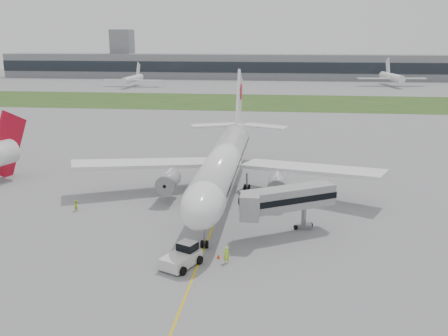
# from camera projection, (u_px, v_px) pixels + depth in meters

# --- Properties ---
(ground) EXTENTS (600.00, 600.00, 0.00)m
(ground) POSITION_uv_depth(u_px,v_px,m) (221.00, 206.00, 72.37)
(ground) COLOR gray
(ground) RESTS_ON ground
(apron_markings) EXTENTS (70.00, 70.00, 0.04)m
(apron_markings) POSITION_uv_depth(u_px,v_px,m) (216.00, 218.00, 67.57)
(apron_markings) COLOR gold
(apron_markings) RESTS_ON ground
(grass_strip) EXTENTS (600.00, 50.00, 0.02)m
(grass_strip) POSITION_uv_depth(u_px,v_px,m) (262.00, 102.00, 187.54)
(grass_strip) COLOR #27471A
(grass_strip) RESTS_ON ground
(terminal_building) EXTENTS (320.00, 22.30, 14.00)m
(terminal_building) POSITION_uv_depth(u_px,v_px,m) (271.00, 66.00, 291.21)
(terminal_building) COLOR gray
(terminal_building) RESTS_ON ground
(control_tower) EXTENTS (12.00, 12.00, 56.00)m
(control_tower) POSITION_uv_depth(u_px,v_px,m) (124.00, 77.00, 305.65)
(control_tower) COLOR gray
(control_tower) RESTS_ON ground
(airliner) EXTENTS (48.13, 53.95, 17.88)m
(airliner) POSITION_uv_depth(u_px,v_px,m) (225.00, 160.00, 75.60)
(airliner) COLOR white
(airliner) RESTS_ON ground
(pushback_tug) EXTENTS (4.46, 5.21, 2.33)m
(pushback_tug) POSITION_uv_depth(u_px,v_px,m) (183.00, 256.00, 53.26)
(pushback_tug) COLOR silver
(pushback_tug) RESTS_ON ground
(jet_bridge) EXTENTS (12.08, 9.45, 6.04)m
(jet_bridge) POSITION_uv_depth(u_px,v_px,m) (283.00, 200.00, 60.92)
(jet_bridge) COLOR gray
(jet_bridge) RESTS_ON ground
(safety_cone_left) EXTENTS (0.45, 0.45, 0.62)m
(safety_cone_left) POSITION_uv_depth(u_px,v_px,m) (171.00, 258.00, 54.58)
(safety_cone_left) COLOR #F9340D
(safety_cone_left) RESTS_ON ground
(safety_cone_right) EXTENTS (0.38, 0.38, 0.52)m
(safety_cone_right) POSITION_uv_depth(u_px,v_px,m) (218.00, 256.00, 55.11)
(safety_cone_right) COLOR #F9340D
(safety_cone_right) RESTS_ON ground
(ground_crew_near) EXTENTS (0.77, 0.60, 1.86)m
(ground_crew_near) POSITION_uv_depth(u_px,v_px,m) (226.00, 255.00, 53.83)
(ground_crew_near) COLOR #BEFC2A
(ground_crew_near) RESTS_ON ground
(ground_crew_far) EXTENTS (0.79, 0.91, 1.60)m
(ground_crew_far) POSITION_uv_depth(u_px,v_px,m) (77.00, 206.00, 70.03)
(ground_crew_far) COLOR #C4E626
(ground_crew_far) RESTS_ON ground
(distant_aircraft_left) EXTENTS (29.47, 26.17, 11.01)m
(distant_aircraft_left) POSITION_uv_depth(u_px,v_px,m) (133.00, 87.00, 245.04)
(distant_aircraft_left) COLOR white
(distant_aircraft_left) RESTS_ON ground
(distant_aircraft_right) EXTENTS (36.98, 33.51, 12.88)m
(distant_aircraft_right) POSITION_uv_depth(u_px,v_px,m) (391.00, 86.00, 248.59)
(distant_aircraft_right) COLOR white
(distant_aircraft_right) RESTS_ON ground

